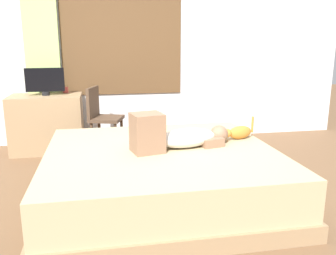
{
  "coord_description": "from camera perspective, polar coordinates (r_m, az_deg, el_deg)",
  "views": [
    {
      "loc": [
        -0.44,
        -2.91,
        1.41
      ],
      "look_at": [
        0.17,
        0.3,
        0.62
      ],
      "focal_mm": 38.09,
      "sensor_mm": 36.0,
      "label": 1
    }
  ],
  "objects": [
    {
      "name": "ground_plane",
      "position": [
        3.26,
        -2.03,
        -12.09
      ],
      "size": [
        16.0,
        16.0,
        0.0
      ],
      "primitive_type": "plane",
      "color": "brown"
    },
    {
      "name": "cup",
      "position": [
        5.02,
        -16.08,
        5.8
      ],
      "size": [
        0.07,
        0.07,
        0.08
      ],
      "primitive_type": "cylinder",
      "color": "#B23D38",
      "rests_on": "desk"
    },
    {
      "name": "chair_by_desk",
      "position": [
        4.6,
        -10.68,
        2.0
      ],
      "size": [
        0.48,
        0.48,
        0.86
      ],
      "color": "#4C3828",
      "rests_on": "ground"
    },
    {
      "name": "person_lying",
      "position": [
        3.2,
        1.44,
        -1.35
      ],
      "size": [
        0.94,
        0.43,
        0.34
      ],
      "color": "silver",
      "rests_on": "bed"
    },
    {
      "name": "tv_monitor",
      "position": [
        4.84,
        -19.09,
        7.02
      ],
      "size": [
        0.48,
        0.1,
        0.35
      ],
      "color": "black",
      "rests_on": "desk"
    },
    {
      "name": "bed",
      "position": [
        3.26,
        -1.08,
        -7.57
      ],
      "size": [
        2.07,
        1.94,
        0.47
      ],
      "color": "#997A56",
      "rests_on": "ground"
    },
    {
      "name": "desk",
      "position": [
        4.93,
        -18.74,
        0.63
      ],
      "size": [
        0.9,
        0.56,
        0.74
      ],
      "color": "#997A56",
      "rests_on": "ground"
    },
    {
      "name": "curtain_left",
      "position": [
        5.1,
        -19.48,
        11.31
      ],
      "size": [
        0.44,
        0.06,
        2.56
      ],
      "primitive_type": "cube",
      "color": "#ADCC75",
      "rests_on": "ground"
    },
    {
      "name": "back_wall_with_window",
      "position": [
        5.18,
        -6.14,
        13.87
      ],
      "size": [
        6.4,
        0.14,
        2.9
      ],
      "color": "silver",
      "rests_on": "ground"
    },
    {
      "name": "cat",
      "position": [
        3.57,
        11.23,
        -0.77
      ],
      "size": [
        0.35,
        0.18,
        0.21
      ],
      "color": "#C67A2D",
      "rests_on": "bed"
    }
  ]
}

